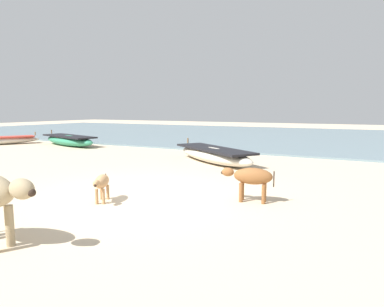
# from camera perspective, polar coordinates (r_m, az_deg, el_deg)

# --- Properties ---
(ground) EXTENTS (80.00, 80.00, 0.00)m
(ground) POSITION_cam_1_polar(r_m,az_deg,el_deg) (7.53, -8.89, -7.03)
(ground) COLOR beige
(sea_water) EXTENTS (60.00, 20.00, 0.08)m
(sea_water) POSITION_cam_1_polar(r_m,az_deg,el_deg) (23.98, 17.41, 2.74)
(sea_water) COLOR slate
(sea_water) RESTS_ON ground
(fishing_boat_1) EXTENTS (4.14, 3.26, 0.72)m
(fishing_boat_1) POSITION_cam_1_polar(r_m,az_deg,el_deg) (11.98, 3.63, -0.17)
(fishing_boat_1) COLOR beige
(fishing_boat_1) RESTS_ON ground
(fishing_boat_2) EXTENTS (4.43, 2.17, 0.73)m
(fishing_boat_2) POSITION_cam_1_polar(r_m,az_deg,el_deg) (18.59, -19.91, 2.13)
(fishing_boat_2) COLOR #338C66
(fishing_boat_2) RESTS_ON ground
(calf_near_brown) EXTENTS (1.08, 0.44, 0.70)m
(calf_near_brown) POSITION_cam_1_polar(r_m,az_deg,el_deg) (6.98, 9.87, -3.96)
(calf_near_brown) COLOR brown
(calf_near_brown) RESTS_ON ground
(calf_far_tan) EXTENTS (0.55, 0.80, 0.55)m
(calf_far_tan) POSITION_cam_1_polar(r_m,az_deg,el_deg) (7.11, -14.91, -4.76)
(calf_far_tan) COLOR tan
(calf_far_tan) RESTS_ON ground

